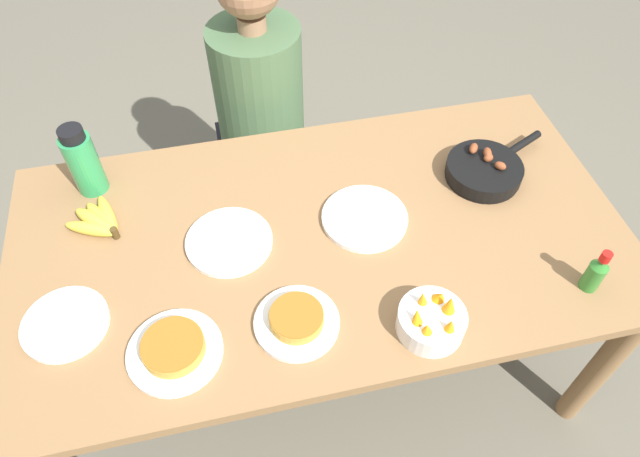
{
  "coord_description": "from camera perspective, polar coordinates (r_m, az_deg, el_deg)",
  "views": [
    {
      "loc": [
        -0.22,
        -0.96,
        1.94
      ],
      "look_at": [
        0.0,
        0.0,
        0.74
      ],
      "focal_mm": 32.0,
      "sensor_mm": 36.0,
      "label": 1
    }
  ],
  "objects": [
    {
      "name": "hot_sauce_bottle",
      "position": [
        1.59,
        25.87,
        -3.97
      ],
      "size": [
        0.05,
        0.05,
        0.14
      ],
      "color": "#337F2D",
      "rests_on": "dining_table"
    },
    {
      "name": "person_figure",
      "position": [
        2.21,
        -5.75,
        9.52
      ],
      "size": [
        0.35,
        0.35,
        1.19
      ],
      "color": "black",
      "rests_on": "ground_plane"
    },
    {
      "name": "ground_plane",
      "position": [
        2.18,
        -0.0,
        -12.48
      ],
      "size": [
        14.0,
        14.0,
        0.0
      ],
      "primitive_type": "plane",
      "color": "#666051"
    },
    {
      "name": "water_bottle",
      "position": [
        1.76,
        -22.6,
        6.2
      ],
      "size": [
        0.09,
        0.09,
        0.22
      ],
      "color": "#2D9351",
      "rests_on": "dining_table"
    },
    {
      "name": "fruit_bowl_mango",
      "position": [
        1.41,
        11.12,
        -8.97
      ],
      "size": [
        0.17,
        0.17,
        0.12
      ],
      "color": "white",
      "rests_on": "dining_table"
    },
    {
      "name": "frittata_plate_center",
      "position": [
        1.41,
        -14.38,
        -11.63
      ],
      "size": [
        0.23,
        0.23,
        0.05
      ],
      "color": "white",
      "rests_on": "dining_table"
    },
    {
      "name": "skillet",
      "position": [
        1.78,
        16.16,
        5.66
      ],
      "size": [
        0.34,
        0.23,
        0.08
      ],
      "rotation": [
        0.0,
        0.0,
        0.44
      ],
      "color": "black",
      "rests_on": "dining_table"
    },
    {
      "name": "empty_plate_near_front",
      "position": [
        1.57,
        -9.08,
        -1.3
      ],
      "size": [
        0.24,
        0.24,
        0.02
      ],
      "color": "white",
      "rests_on": "dining_table"
    },
    {
      "name": "empty_plate_far_left",
      "position": [
        1.61,
        4.49,
        1.05
      ],
      "size": [
        0.24,
        0.24,
        0.02
      ],
      "color": "white",
      "rests_on": "dining_table"
    },
    {
      "name": "empty_plate_far_right",
      "position": [
        1.54,
        -24.12,
        -8.69
      ],
      "size": [
        0.21,
        0.21,
        0.02
      ],
      "color": "white",
      "rests_on": "dining_table"
    },
    {
      "name": "banana_bunch",
      "position": [
        1.7,
        -21.21,
        0.68
      ],
      "size": [
        0.16,
        0.17,
        0.04
      ],
      "color": "gold",
      "rests_on": "dining_table"
    },
    {
      "name": "dining_table",
      "position": [
        1.65,
        -0.0,
        -2.6
      ],
      "size": [
        1.7,
        0.91,
        0.71
      ],
      "color": "olive",
      "rests_on": "ground_plane"
    },
    {
      "name": "frittata_plate_side",
      "position": [
        1.4,
        -2.35,
        -9.18
      ],
      "size": [
        0.21,
        0.21,
        0.05
      ],
      "color": "white",
      "rests_on": "dining_table"
    }
  ]
}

